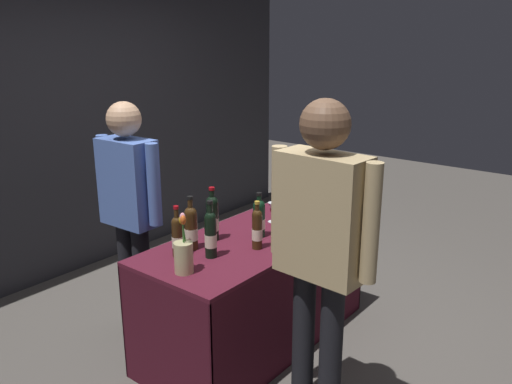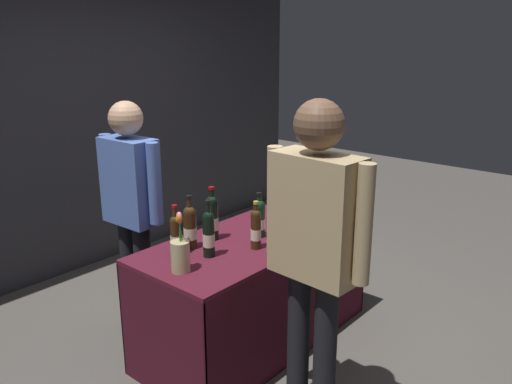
{
  "view_description": "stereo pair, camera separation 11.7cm",
  "coord_description": "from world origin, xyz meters",
  "px_view_note": "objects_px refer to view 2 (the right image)",
  "views": [
    {
      "loc": [
        -2.51,
        -1.99,
        2.03
      ],
      "look_at": [
        0.0,
        0.0,
        1.08
      ],
      "focal_mm": 36.4,
      "sensor_mm": 36.0,
      "label": 1
    },
    {
      "loc": [
        -2.43,
        -2.08,
        2.03
      ],
      "look_at": [
        0.0,
        0.0,
        1.08
      ],
      "focal_mm": 36.4,
      "sensor_mm": 36.0,
      "label": 2
    }
  ],
  "objects_px": {
    "wine_glass_near_taster": "(298,204)",
    "vendor_presenter": "(131,199)",
    "wine_glass_mid": "(280,205)",
    "taster_foreground_right": "(315,239)",
    "display_bottle_0": "(320,192)",
    "tasting_table": "(256,269)",
    "flower_vase": "(180,253)",
    "featured_wine_bottle": "(315,200)",
    "wine_glass_near_vendor": "(274,208)"
  },
  "relations": [
    {
      "from": "wine_glass_near_vendor",
      "to": "flower_vase",
      "type": "distance_m",
      "value": 0.98
    },
    {
      "from": "wine_glass_near_vendor",
      "to": "featured_wine_bottle",
      "type": "bearing_deg",
      "value": -34.34
    },
    {
      "from": "flower_vase",
      "to": "wine_glass_mid",
      "type": "bearing_deg",
      "value": 8.09
    },
    {
      "from": "tasting_table",
      "to": "vendor_presenter",
      "type": "distance_m",
      "value": 0.96
    },
    {
      "from": "display_bottle_0",
      "to": "taster_foreground_right",
      "type": "distance_m",
      "value": 1.33
    },
    {
      "from": "wine_glass_near_taster",
      "to": "wine_glass_mid",
      "type": "bearing_deg",
      "value": 109.59
    },
    {
      "from": "flower_vase",
      "to": "vendor_presenter",
      "type": "xyz_separation_m",
      "value": [
        0.25,
        0.77,
        0.1
      ]
    },
    {
      "from": "featured_wine_bottle",
      "to": "display_bottle_0",
      "type": "height_order",
      "value": "display_bottle_0"
    },
    {
      "from": "tasting_table",
      "to": "display_bottle_0",
      "type": "xyz_separation_m",
      "value": [
        0.68,
        -0.04,
        0.39
      ]
    },
    {
      "from": "tasting_table",
      "to": "wine_glass_mid",
      "type": "xyz_separation_m",
      "value": [
        0.4,
        0.12,
        0.33
      ]
    },
    {
      "from": "featured_wine_bottle",
      "to": "wine_glass_near_vendor",
      "type": "height_order",
      "value": "featured_wine_bottle"
    },
    {
      "from": "display_bottle_0",
      "to": "flower_vase",
      "type": "height_order",
      "value": "display_bottle_0"
    },
    {
      "from": "flower_vase",
      "to": "taster_foreground_right",
      "type": "bearing_deg",
      "value": -70.36
    },
    {
      "from": "featured_wine_bottle",
      "to": "wine_glass_near_taster",
      "type": "bearing_deg",
      "value": 132.91
    },
    {
      "from": "featured_wine_bottle",
      "to": "wine_glass_near_taster",
      "type": "distance_m",
      "value": 0.12
    },
    {
      "from": "flower_vase",
      "to": "display_bottle_0",
      "type": "bearing_deg",
      "value": -0.13
    },
    {
      "from": "wine_glass_near_vendor",
      "to": "vendor_presenter",
      "type": "height_order",
      "value": "vendor_presenter"
    },
    {
      "from": "display_bottle_0",
      "to": "featured_wine_bottle",
      "type": "bearing_deg",
      "value": -158.98
    },
    {
      "from": "wine_glass_near_vendor",
      "to": "flower_vase",
      "type": "relative_size",
      "value": 0.41
    },
    {
      "from": "tasting_table",
      "to": "display_bottle_0",
      "type": "height_order",
      "value": "display_bottle_0"
    },
    {
      "from": "wine_glass_near_vendor",
      "to": "wine_glass_mid",
      "type": "distance_m",
      "value": 0.13
    },
    {
      "from": "wine_glass_near_taster",
      "to": "vendor_presenter",
      "type": "height_order",
      "value": "vendor_presenter"
    },
    {
      "from": "featured_wine_bottle",
      "to": "wine_glass_mid",
      "type": "xyz_separation_m",
      "value": [
        -0.13,
        0.22,
        -0.05
      ]
    },
    {
      "from": "wine_glass_mid",
      "to": "vendor_presenter",
      "type": "bearing_deg",
      "value": 144.19
    },
    {
      "from": "display_bottle_0",
      "to": "wine_glass_near_vendor",
      "type": "xyz_separation_m",
      "value": [
        -0.4,
        0.11,
        -0.05
      ]
    },
    {
      "from": "tasting_table",
      "to": "flower_vase",
      "type": "relative_size",
      "value": 4.81
    },
    {
      "from": "wine_glass_near_vendor",
      "to": "flower_vase",
      "type": "bearing_deg",
      "value": -173.53
    },
    {
      "from": "wine_glass_mid",
      "to": "taster_foreground_right",
      "type": "bearing_deg",
      "value": -133.8
    },
    {
      "from": "wine_glass_near_vendor",
      "to": "vendor_presenter",
      "type": "xyz_separation_m",
      "value": [
        -0.72,
        0.66,
        0.1
      ]
    },
    {
      "from": "tasting_table",
      "to": "taster_foreground_right",
      "type": "relative_size",
      "value": 0.95
    },
    {
      "from": "featured_wine_bottle",
      "to": "flower_vase",
      "type": "distance_m",
      "value": 1.22
    },
    {
      "from": "wine_glass_near_taster",
      "to": "flower_vase",
      "type": "distance_m",
      "value": 1.14
    },
    {
      "from": "featured_wine_bottle",
      "to": "wine_glass_mid",
      "type": "height_order",
      "value": "featured_wine_bottle"
    },
    {
      "from": "display_bottle_0",
      "to": "taster_foreground_right",
      "type": "height_order",
      "value": "taster_foreground_right"
    },
    {
      "from": "wine_glass_mid",
      "to": "taster_foreground_right",
      "type": "height_order",
      "value": "taster_foreground_right"
    },
    {
      "from": "tasting_table",
      "to": "flower_vase",
      "type": "height_order",
      "value": "flower_vase"
    },
    {
      "from": "display_bottle_0",
      "to": "tasting_table",
      "type": "bearing_deg",
      "value": 176.65
    },
    {
      "from": "flower_vase",
      "to": "wine_glass_near_vendor",
      "type": "bearing_deg",
      "value": 6.47
    },
    {
      "from": "tasting_table",
      "to": "wine_glass_mid",
      "type": "bearing_deg",
      "value": 16.35
    },
    {
      "from": "flower_vase",
      "to": "tasting_table",
      "type": "bearing_deg",
      "value": 3.06
    },
    {
      "from": "wine_glass_near_taster",
      "to": "display_bottle_0",
      "type": "bearing_deg",
      "value": -7.61
    },
    {
      "from": "wine_glass_mid",
      "to": "taster_foreground_right",
      "type": "xyz_separation_m",
      "value": [
        -0.84,
        -0.87,
        0.21
      ]
    },
    {
      "from": "wine_glass_mid",
      "to": "taster_foreground_right",
      "type": "relative_size",
      "value": 0.07
    },
    {
      "from": "featured_wine_bottle",
      "to": "vendor_presenter",
      "type": "bearing_deg",
      "value": 139.68
    },
    {
      "from": "vendor_presenter",
      "to": "taster_foreground_right",
      "type": "xyz_separation_m",
      "value": [
        0.01,
        -1.48,
        0.09
      ]
    },
    {
      "from": "wine_glass_near_vendor",
      "to": "taster_foreground_right",
      "type": "bearing_deg",
      "value": -130.82
    },
    {
      "from": "featured_wine_bottle",
      "to": "wine_glass_mid",
      "type": "bearing_deg",
      "value": 120.62
    },
    {
      "from": "tasting_table",
      "to": "wine_glass_mid",
      "type": "distance_m",
      "value": 0.54
    },
    {
      "from": "wine_glass_mid",
      "to": "featured_wine_bottle",
      "type": "bearing_deg",
      "value": -59.38
    },
    {
      "from": "vendor_presenter",
      "to": "flower_vase",
      "type": "bearing_deg",
      "value": -20.01
    }
  ]
}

